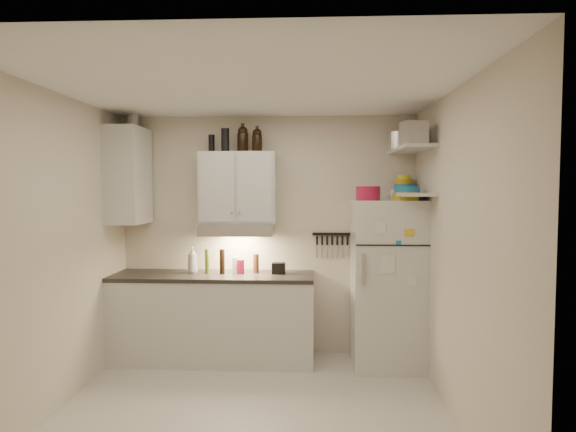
{
  "coord_description": "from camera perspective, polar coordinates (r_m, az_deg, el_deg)",
  "views": [
    {
      "loc": [
        0.47,
        -3.75,
        1.82
      ],
      "look_at": [
        0.25,
        0.9,
        1.55
      ],
      "focal_mm": 30.0,
      "sensor_mm": 36.0,
      "label": 1
    }
  ],
  "objects": [
    {
      "name": "side_jar",
      "position": [
        5.44,
        -17.91,
        10.6
      ],
      "size": [
        0.13,
        0.13,
        0.15
      ],
      "primitive_type": "cylinder",
      "rotation": [
        0.0,
        0.0,
        -0.16
      ],
      "color": "silver",
      "rests_on": "side_cabinet"
    },
    {
      "name": "right_wall",
      "position": [
        3.95,
        19.52,
        -4.43
      ],
      "size": [
        0.02,
        3.0,
        2.6
      ],
      "primitive_type": "cube",
      "color": "beige",
      "rests_on": "ground"
    },
    {
      "name": "side_cabinet",
      "position": [
        5.3,
        -18.41,
        4.56
      ],
      "size": [
        0.33,
        0.55,
        1.0
      ],
      "primitive_type": "cube",
      "color": "silver",
      "rests_on": "left_wall"
    },
    {
      "name": "ceiling",
      "position": [
        3.86,
        -4.5,
        15.13
      ],
      "size": [
        3.2,
        3.0,
        0.02
      ],
      "primitive_type": "cube",
      "color": "white",
      "rests_on": "ground"
    },
    {
      "name": "left_wall",
      "position": [
        4.32,
        -26.19,
        -3.94
      ],
      "size": [
        0.02,
        3.0,
        2.6
      ],
      "primitive_type": "cube",
      "color": "beige",
      "rests_on": "ground"
    },
    {
      "name": "stock_pot",
      "position": [
        5.17,
        13.06,
        8.63
      ],
      "size": [
        0.3,
        0.3,
        0.18
      ],
      "primitive_type": "cylinder",
      "rotation": [
        0.0,
        0.0,
        0.19
      ],
      "color": "silver",
      "rests_on": "shelf_hi"
    },
    {
      "name": "upper_cabinet",
      "position": [
        5.14,
        -5.92,
        3.36
      ],
      "size": [
        0.8,
        0.33,
        0.75
      ],
      "primitive_type": "cube",
      "color": "silver",
      "rests_on": "back_wall"
    },
    {
      "name": "caddy",
      "position": [
        5.08,
        -1.11,
        -6.21
      ],
      "size": [
        0.14,
        0.1,
        0.12
      ],
      "primitive_type": "cube",
      "rotation": [
        0.0,
        0.0,
        -0.04
      ],
      "color": "black",
      "rests_on": "countertop"
    },
    {
      "name": "fridge",
      "position": [
        5.06,
        11.63,
        -7.8
      ],
      "size": [
        0.7,
        0.68,
        1.7
      ],
      "primitive_type": "cube",
      "color": "silver",
      "rests_on": "floor"
    },
    {
      "name": "base_cabinet",
      "position": [
        5.24,
        -8.82,
        -12.0
      ],
      "size": [
        2.1,
        0.6,
        0.88
      ],
      "primitive_type": "cube",
      "color": "silver",
      "rests_on": "floor"
    },
    {
      "name": "pepper_mill",
      "position": [
        5.14,
        -3.82,
        -5.62
      ],
      "size": [
        0.07,
        0.07,
        0.2
      ],
      "primitive_type": "cylinder",
      "rotation": [
        0.0,
        0.0,
        0.09
      ],
      "color": "brown",
      "rests_on": "countertop"
    },
    {
      "name": "plates",
      "position": [
        4.85,
        13.95,
        3.05
      ],
      "size": [
        0.3,
        0.3,
        0.06
      ],
      "primitive_type": "cylinder",
      "rotation": [
        0.0,
        0.0,
        0.28
      ],
      "color": "teal",
      "rests_on": "shelf_lo"
    },
    {
      "name": "spice_jar",
      "position": [
        4.98,
        12.4,
        2.46
      ],
      "size": [
        0.07,
        0.07,
        0.1
      ],
      "primitive_type": "cylinder",
      "rotation": [
        0.0,
        0.0,
        -0.19
      ],
      "color": "silver",
      "rests_on": "fridge"
    },
    {
      "name": "growler_a",
      "position": [
        5.16,
        -5.38,
        9.09
      ],
      "size": [
        0.13,
        0.13,
        0.28
      ],
      "primitive_type": null,
      "rotation": [
        0.0,
        0.0,
        0.07
      ],
      "color": "black",
      "rests_on": "upper_cabinet"
    },
    {
      "name": "countertop",
      "position": [
        5.13,
        -8.86,
        -7.04
      ],
      "size": [
        2.1,
        0.62,
        0.04
      ],
      "primitive_type": "cube",
      "color": "#282622",
      "rests_on": "base_cabinet"
    },
    {
      "name": "oil_bottle",
      "position": [
        5.18,
        -9.55,
        -5.31
      ],
      "size": [
        0.06,
        0.06,
        0.25
      ],
      "primitive_type": "cylinder",
      "rotation": [
        0.0,
        0.0,
        -0.16
      ],
      "color": "#4E6519",
      "rests_on": "countertop"
    },
    {
      "name": "book_stack",
      "position": [
        4.83,
        13.74,
        2.27
      ],
      "size": [
        0.21,
        0.25,
        0.08
      ],
      "primitive_type": "cube",
      "rotation": [
        0.0,
        0.0,
        0.1
      ],
      "color": "gold",
      "rests_on": "fridge"
    },
    {
      "name": "thermos_b",
      "position": [
        5.25,
        -9.05,
        8.46
      ],
      "size": [
        0.08,
        0.08,
        0.19
      ],
      "primitive_type": "cylinder",
      "rotation": [
        0.0,
        0.0,
        -0.26
      ],
      "color": "black",
      "rests_on": "upper_cabinet"
    },
    {
      "name": "back_wall",
      "position": [
        5.3,
        -2.39,
        -2.31
      ],
      "size": [
        3.2,
        0.02,
        2.6
      ],
      "primitive_type": "cube",
      "color": "beige",
      "rests_on": "ground"
    },
    {
      "name": "bowl_yellow",
      "position": [
        5.23,
        13.54,
        4.51
      ],
      "size": [
        0.14,
        0.14,
        0.04
      ],
      "primitive_type": "cylinder",
      "color": "yellow",
      "rests_on": "bowl_orange"
    },
    {
      "name": "shelf_hi",
      "position": [
        4.89,
        14.41,
        7.68
      ],
      "size": [
        0.3,
        0.95,
        0.03
      ],
      "primitive_type": "cube",
      "color": "silver",
      "rests_on": "right_wall"
    },
    {
      "name": "range_hood",
      "position": [
        5.09,
        -6.0,
        -1.54
      ],
      "size": [
        0.76,
        0.46,
        0.12
      ],
      "primitive_type": "cube",
      "color": "silver",
      "rests_on": "back_wall"
    },
    {
      "name": "growler_b",
      "position": [
        5.13,
        -3.68,
        8.99
      ],
      "size": [
        0.12,
        0.12,
        0.25
      ],
      "primitive_type": null,
      "rotation": [
        0.0,
        0.0,
        -0.14
      ],
      "color": "black",
      "rests_on": "upper_cabinet"
    },
    {
      "name": "thermos_a",
      "position": [
        5.12,
        -7.45,
        8.91
      ],
      "size": [
        0.09,
        0.09,
        0.24
      ],
      "primitive_type": "cylinder",
      "rotation": [
        0.0,
        0.0,
        0.12
      ],
      "color": "black",
      "rests_on": "upper_cabinet"
    },
    {
      "name": "floor",
      "position": [
        4.2,
        -4.33,
        -22.55
      ],
      "size": [
        3.2,
        3.0,
        0.02
      ],
      "primitive_type": "cube",
      "color": "beige",
      "rests_on": "ground"
    },
    {
      "name": "bowl_teal",
      "position": [
        5.18,
        13.62,
        3.21
      ],
      "size": [
        0.22,
        0.22,
        0.09
      ],
      "primitive_type": "cylinder",
      "color": "teal",
      "rests_on": "shelf_lo"
    },
    {
      "name": "vinegar_bottle",
      "position": [
        5.1,
        -7.81,
        -5.38
      ],
      "size": [
        0.07,
        0.07,
        0.26
      ],
      "primitive_type": "cylinder",
      "rotation": [
        0.0,
        0.0,
        0.38
      ],
      "color": "black",
      "rests_on": "countertop"
    },
    {
      "name": "soap_bottle",
      "position": [
        5.21,
        -11.24,
        -4.96
      ],
      "size": [
        0.13,
        0.13,
        0.31
      ],
      "primitive_type": "imported",
      "rotation": [
        0.0,
        0.0,
        -0.05
      ],
      "color": "silver",
      "rests_on": "countertop"
    },
    {
      "name": "bowl_orange",
      "position": [
        5.23,
        13.54,
        3.98
      ],
      "size": [
        0.17,
        0.17,
        0.05
      ],
      "primitive_type": "cylinder",
      "color": "orange",
      "rests_on": "bowl_teal"
    },
    {
      "name": "knife_strip",
      "position": [
        5.26,
        5.21,
        -2.15
      ],
      "size": [
        0.42,
        0.02,
        0.03
      ],
      "primitive_type": "cube",
      "color": "black",
      "rests_on": "back_wall"
    },
    {
      "name": "tin_b",
      "position": [
        4.53,
        14.69,
        9.5
      ],
      "size": [
        0.24,
        0.24,
        0.2
      ],
      "primitive_type": "cube",
      "rotation": [
        0.0,
        0.0,
        0.2
      ],
      "color": "#AAAAAD",
      "rests_on": "shelf_hi"
    },
    {
      "name": "tin_a",
      "position": [
        4.81,
        14.46,
        9.06
      ],
      "size": [
        0.24,
        0.23,
        0.19
      ],
      "primitive_type": "cube",
      "rotation": [
        0.0,
        0.0,
        -0.39
      ],
      "color": "#AAAAAD",
      "rests_on": "shelf_hi"
    },
    {
      "name": "dutch_oven",
      "position": [
        4.8,
        9.47,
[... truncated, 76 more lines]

